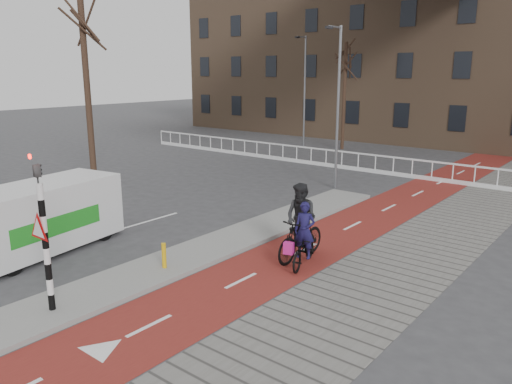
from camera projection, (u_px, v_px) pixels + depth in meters
The scene contains 15 objects.
ground at pixel (142, 291), 12.27m from camera, with size 120.00×120.00×0.00m, color #38383A.
bike_lane at pixel (378, 213), 18.92m from camera, with size 2.50×60.00×0.01m, color maroon.
sidewalk at pixel (453, 228), 17.22m from camera, with size 3.00×60.00×0.01m, color slate.
curb_island at pixel (229, 241), 15.71m from camera, with size 1.80×16.00×0.12m, color gray.
traffic_signal at pixel (43, 229), 10.63m from camera, with size 0.80×0.80×3.68m.
bollard at pixel (164, 255), 13.35m from camera, with size 0.12×0.12×0.69m, color #DFA80C.
cyclist_near at pixel (304, 245), 13.70m from camera, with size 1.05×1.83×1.82m.
cyclist_far at pixel (301, 229), 14.12m from camera, with size 0.98×2.12×2.22m.
van at pixel (40, 216), 14.75m from camera, with size 2.66×5.01×2.05m.
railing at pixel (326, 161), 28.11m from camera, with size 28.00×0.10×0.99m.
townhouse_row at pixel (460, 35), 36.45m from camera, with size 46.00×10.00×15.90m.
tree_left at pixel (87, 92), 22.74m from camera, with size 0.29×0.29×8.68m, color black.
tree_mid at pixel (344, 97), 33.52m from camera, with size 0.23×0.23×7.10m, color black.
streetlight_near at pixel (338, 110), 22.14m from camera, with size 0.12×0.12×7.16m, color slate.
streetlight_left at pixel (305, 93), 34.02m from camera, with size 0.12×0.12×7.52m, color slate.
Camera 1 is at (9.30, -7.07, 5.29)m, focal length 35.00 mm.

